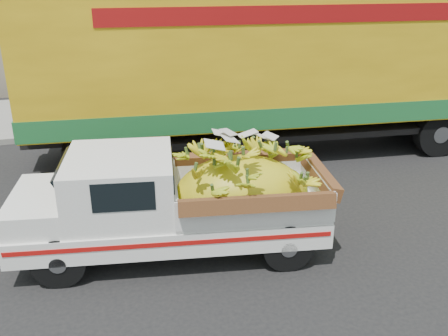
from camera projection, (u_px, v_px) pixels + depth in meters
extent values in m
plane|color=black|center=(261.00, 259.00, 7.81)|extent=(100.00, 100.00, 0.00)
cube|color=gray|center=(176.00, 126.00, 13.92)|extent=(60.00, 0.25, 0.15)
cube|color=gray|center=(163.00, 107.00, 15.78)|extent=(60.00, 4.00, 0.14)
cylinder|color=black|center=(59.00, 262.00, 7.06)|extent=(0.79, 0.34, 0.76)
cylinder|color=black|center=(74.00, 214.00, 8.40)|extent=(0.79, 0.34, 0.76)
cylinder|color=black|center=(288.00, 246.00, 7.44)|extent=(0.79, 0.34, 0.76)
cylinder|color=black|center=(267.00, 203.00, 8.79)|extent=(0.79, 0.34, 0.76)
cube|color=silver|center=(171.00, 219.00, 7.85)|extent=(4.93, 2.42, 0.39)
cube|color=#A50F0C|center=(172.00, 244.00, 7.04)|extent=(4.58, 0.73, 0.07)
cube|color=silver|center=(19.00, 235.00, 7.62)|extent=(0.36, 1.67, 0.14)
cube|color=silver|center=(40.00, 205.00, 7.48)|extent=(1.09, 1.72, 0.36)
cube|color=silver|center=(121.00, 184.00, 7.52)|extent=(1.79, 1.86, 0.90)
cube|color=black|center=(123.00, 197.00, 6.71)|extent=(0.85, 0.14, 0.42)
cube|color=silver|center=(247.00, 189.00, 7.81)|extent=(2.55, 2.05, 0.51)
ellipsoid|color=yellow|center=(240.00, 196.00, 7.84)|extent=(2.28, 1.68, 1.29)
cylinder|color=black|center=(435.00, 108.00, 13.86)|extent=(1.12, 0.42, 1.10)
cylinder|color=black|center=(438.00, 133.00, 11.83)|extent=(1.12, 0.42, 1.10)
cylinder|color=black|center=(396.00, 110.00, 13.65)|extent=(1.12, 0.42, 1.10)
cylinder|color=black|center=(92.00, 156.00, 10.43)|extent=(1.12, 0.42, 1.10)
cylinder|color=black|center=(96.00, 127.00, 12.25)|extent=(1.12, 0.42, 1.10)
cube|color=black|center=(284.00, 120.00, 12.04)|extent=(12.04, 2.09, 0.36)
cube|color=gold|center=(287.00, 53.00, 11.43)|extent=(11.94, 3.56, 2.84)
cube|color=#1C632D|center=(285.00, 103.00, 11.87)|extent=(12.00, 3.59, 0.45)
cube|color=maroon|center=(309.00, 14.00, 9.91)|extent=(8.37, 0.79, 0.35)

